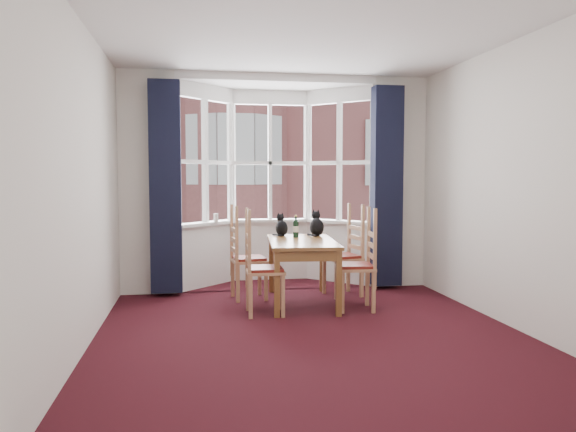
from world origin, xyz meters
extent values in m
plane|color=black|center=(0.00, 0.00, 0.00)|extent=(4.50, 4.50, 0.00)
plane|color=white|center=(0.00, 0.00, 2.80)|extent=(4.50, 4.50, 0.00)
plane|color=silver|center=(-2.00, 0.00, 1.40)|extent=(0.00, 4.50, 4.50)
plane|color=silver|center=(2.00, 0.00, 1.40)|extent=(0.00, 4.50, 4.50)
plane|color=silver|center=(0.00, -2.25, 1.40)|extent=(4.00, 0.00, 4.00)
cube|color=silver|center=(-1.65, 2.25, 1.40)|extent=(0.70, 0.12, 2.80)
cube|color=silver|center=(1.65, 2.25, 1.40)|extent=(0.70, 0.12, 2.80)
cube|color=black|center=(-1.42, 2.07, 1.35)|extent=(0.38, 0.22, 2.60)
cube|color=black|center=(1.42, 2.07, 1.35)|extent=(0.38, 0.22, 2.60)
cube|color=brown|center=(0.16, 1.39, 0.72)|extent=(0.88, 1.47, 0.04)
cube|color=brown|center=(-0.23, 0.77, 0.35)|extent=(0.07, 0.07, 0.70)
cube|color=brown|center=(-0.11, 2.07, 0.35)|extent=(0.07, 0.07, 0.70)
cube|color=brown|center=(0.43, 0.71, 0.35)|extent=(0.07, 0.07, 0.70)
cube|color=brown|center=(0.54, 2.01, 0.35)|extent=(0.07, 0.07, 0.70)
cube|color=tan|center=(-0.33, 0.93, 0.48)|extent=(0.41, 0.43, 0.06)
cube|color=#601710|center=(-0.33, 0.93, 0.49)|extent=(0.37, 0.39, 0.03)
cube|color=tan|center=(-0.43, 1.73, 0.48)|extent=(0.44, 0.46, 0.06)
cube|color=#601710|center=(-0.43, 1.73, 0.49)|extent=(0.40, 0.42, 0.03)
cube|color=tan|center=(0.69, 0.98, 0.48)|extent=(0.44, 0.46, 0.06)
cube|color=#601710|center=(0.69, 0.98, 0.49)|extent=(0.40, 0.42, 0.03)
cube|color=tan|center=(0.74, 1.73, 0.48)|extent=(0.48, 0.49, 0.06)
cube|color=#601710|center=(0.74, 1.73, 0.49)|extent=(0.43, 0.44, 0.03)
ellipsoid|color=black|center=(0.00, 1.91, 0.84)|extent=(0.17, 0.21, 0.20)
sphere|color=black|center=(-0.01, 1.98, 0.96)|extent=(0.10, 0.10, 0.09)
cone|color=black|center=(-0.03, 1.98, 1.01)|extent=(0.04, 0.04, 0.04)
cone|color=black|center=(0.02, 1.98, 1.01)|extent=(0.04, 0.04, 0.04)
ellipsoid|color=black|center=(0.43, 1.83, 0.85)|extent=(0.19, 0.24, 0.23)
sphere|color=black|center=(0.44, 1.91, 0.99)|extent=(0.11, 0.11, 0.11)
cone|color=black|center=(0.41, 1.91, 1.05)|extent=(0.04, 0.04, 0.05)
cone|color=black|center=(0.47, 1.91, 1.05)|extent=(0.04, 0.04, 0.05)
cylinder|color=black|center=(0.14, 1.70, 0.84)|extent=(0.07, 0.07, 0.19)
sphere|color=black|center=(0.14, 1.70, 0.93)|extent=(0.06, 0.06, 0.06)
cylinder|color=black|center=(0.14, 1.70, 0.97)|extent=(0.03, 0.03, 0.08)
cylinder|color=gold|center=(0.14, 1.70, 1.01)|extent=(0.03, 0.03, 0.02)
cylinder|color=silver|center=(0.14, 1.70, 0.84)|extent=(0.07, 0.07, 0.07)
cylinder|color=white|center=(-0.79, 2.60, 0.93)|extent=(0.06, 0.06, 0.12)
plane|color=#333335|center=(0.00, 32.25, -6.00)|extent=(80.00, 80.00, 0.00)
cube|color=#A35754|center=(0.00, 14.25, 1.00)|extent=(18.00, 6.00, 14.00)
cylinder|color=#A35754|center=(0.00, 11.25, 1.00)|extent=(3.20, 3.20, 14.00)
camera|label=1|loc=(-1.06, -4.99, 1.48)|focal=35.00mm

